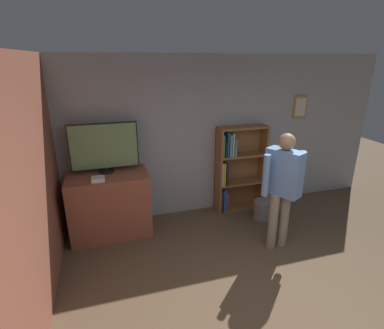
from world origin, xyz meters
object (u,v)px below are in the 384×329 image
Objects in this scene: television at (104,147)px; person at (283,182)px; bookshelf at (236,169)px; waste_bin at (263,209)px; game_console at (98,179)px.

television reaches higher than person.
bookshelf is 0.84m from waste_bin.
person is 5.27× the size of waste_bin.
person is (2.43, -0.86, 0.01)m from game_console.
television is at bearing 68.84° from game_console.
bookshelf is at bearing 9.96° from game_console.
bookshelf reaches higher than waste_bin.
television reaches higher than bookshelf.
person reaches higher than game_console.
television is 0.58× the size of person.
person reaches higher than waste_bin.
game_console is 0.12× the size of bookshelf.
television reaches higher than game_console.
game_console is at bearing -111.16° from television.
television is 5.43× the size of game_console.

